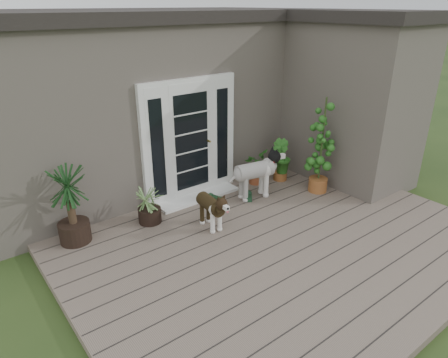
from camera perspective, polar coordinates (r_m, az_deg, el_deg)
deck at (r=6.21m, az=8.48°, el=-9.20°), size 6.20×4.60×0.12m
house_main at (r=8.88m, az=-11.21°, el=11.24°), size 7.40×4.00×3.10m
roof_main at (r=8.68m, az=-12.13°, el=21.91°), size 7.60×4.20×0.20m
house_wing at (r=8.40m, az=17.79°, el=9.86°), size 1.60×2.40×3.10m
roof_wing at (r=8.19m, az=19.32°, el=21.09°), size 1.80×2.60×0.20m
door_unit at (r=7.15m, az=-4.83°, el=5.62°), size 1.90×0.14×2.15m
door_step at (r=7.39m, az=-3.70°, el=-2.52°), size 1.60×0.40×0.05m
brindle_dog at (r=6.31m, az=-1.91°, el=-4.50°), size 0.37×0.75×0.60m
white_dog at (r=7.27m, az=4.34°, el=0.18°), size 0.99×0.56×0.78m
spider_plant at (r=6.56m, az=-10.65°, el=-3.48°), size 0.75×0.75×0.66m
yucca at (r=6.21m, az=-21.08°, el=-3.31°), size 1.15×1.15×1.26m
herb_a at (r=7.88m, az=4.55°, el=1.41°), size 0.66×0.66×0.60m
herb_b at (r=8.10m, az=8.09°, el=1.95°), size 0.49×0.49×0.62m
herb_c at (r=8.67m, az=11.40°, el=2.87°), size 0.38×0.38×0.53m
sapling at (r=7.52m, az=13.77°, el=4.79°), size 0.59×0.59×1.86m
clog_left at (r=7.30m, az=-1.35°, el=-2.64°), size 0.23×0.33×0.09m
clog_right at (r=7.34m, az=3.51°, el=-2.46°), size 0.33×0.36×0.10m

